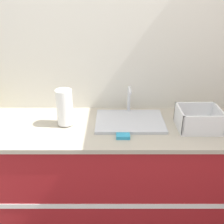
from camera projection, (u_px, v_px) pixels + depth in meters
The scene contains 6 objects.
wall_back at pixel (101, 58), 2.02m from camera, with size 4.62×0.06×2.60m.
counter_cabinet at pixel (102, 175), 2.07m from camera, with size 2.24×0.65×0.89m.
sink at pixel (129, 120), 1.92m from camera, with size 0.50×0.36×0.22m.
paper_towel_roll at pixel (63, 108), 1.83m from camera, with size 0.11×0.11×0.27m.
dish_rack at pixel (197, 121), 1.82m from camera, with size 0.29×0.24×0.15m.
sponge at pixel (122, 136), 1.72m from camera, with size 0.09×0.06×0.02m.
Camera 1 is at (0.07, -1.36, 1.77)m, focal length 42.00 mm.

